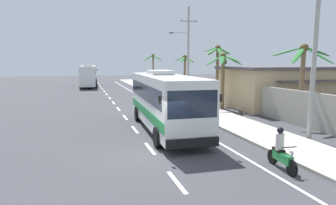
{
  "coord_description": "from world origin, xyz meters",
  "views": [
    {
      "loc": [
        -3.07,
        -12.54,
        4.19
      ],
      "look_at": [
        2.01,
        4.56,
        1.7
      ],
      "focal_mm": 31.16,
      "sensor_mm": 36.0,
      "label": 1
    }
  ],
  "objects_px": {
    "motorcycle_beside_bus": "(155,99)",
    "utility_pole_mid": "(188,51)",
    "palm_fourth": "(217,61)",
    "motorcycle_trailing": "(281,152)",
    "coach_bus_foreground": "(165,99)",
    "utility_pole_nearest": "(314,38)",
    "palm_nearest": "(185,66)",
    "palm_second": "(303,66)",
    "roadside_building": "(294,86)",
    "coach_bus_far_lane": "(88,75)",
    "palm_third": "(223,69)",
    "palm_farthest": "(153,62)"
  },
  "relations": [
    {
      "from": "motorcycle_beside_bus",
      "to": "palm_fourth",
      "type": "xyz_separation_m",
      "value": [
        6.41,
        -0.22,
        3.59
      ]
    },
    {
      "from": "palm_farthest",
      "to": "coach_bus_foreground",
      "type": "bearing_deg",
      "value": -102.31
    },
    {
      "from": "coach_bus_foreground",
      "to": "motorcycle_trailing",
      "type": "height_order",
      "value": "coach_bus_foreground"
    },
    {
      "from": "coach_bus_foreground",
      "to": "palm_farthest",
      "type": "height_order",
      "value": "palm_farthest"
    },
    {
      "from": "palm_second",
      "to": "palm_farthest",
      "type": "relative_size",
      "value": 0.98
    },
    {
      "from": "coach_bus_foreground",
      "to": "motorcycle_trailing",
      "type": "distance_m",
      "value": 8.31
    },
    {
      "from": "utility_pole_mid",
      "to": "palm_fourth",
      "type": "xyz_separation_m",
      "value": [
        1.38,
        -4.85,
        -1.21
      ]
    },
    {
      "from": "motorcycle_beside_bus",
      "to": "coach_bus_foreground",
      "type": "bearing_deg",
      "value": -100.62
    },
    {
      "from": "motorcycle_trailing",
      "to": "palm_third",
      "type": "distance_m",
      "value": 15.17
    },
    {
      "from": "motorcycle_beside_bus",
      "to": "utility_pole_nearest",
      "type": "distance_m",
      "value": 16.05
    },
    {
      "from": "motorcycle_trailing",
      "to": "utility_pole_mid",
      "type": "xyz_separation_m",
      "value": [
        4.37,
        22.4,
        4.77
      ]
    },
    {
      "from": "motorcycle_beside_bus",
      "to": "palm_second",
      "type": "bearing_deg",
      "value": -56.86
    },
    {
      "from": "motorcycle_beside_bus",
      "to": "motorcycle_trailing",
      "type": "bearing_deg",
      "value": -87.86
    },
    {
      "from": "palm_second",
      "to": "utility_pole_nearest",
      "type": "bearing_deg",
      "value": -125.13
    },
    {
      "from": "coach_bus_foreground",
      "to": "palm_fourth",
      "type": "xyz_separation_m",
      "value": [
        8.28,
        9.74,
        2.33
      ]
    },
    {
      "from": "utility_pole_nearest",
      "to": "palm_third",
      "type": "distance_m",
      "value": 11.04
    },
    {
      "from": "coach_bus_far_lane",
      "to": "motorcycle_beside_bus",
      "type": "height_order",
      "value": "coach_bus_far_lane"
    },
    {
      "from": "coach_bus_far_lane",
      "to": "utility_pole_mid",
      "type": "height_order",
      "value": "utility_pole_mid"
    },
    {
      "from": "coach_bus_far_lane",
      "to": "motorcycle_beside_bus",
      "type": "xyz_separation_m",
      "value": [
        5.58,
        -24.64,
        -1.33
      ]
    },
    {
      "from": "utility_pole_nearest",
      "to": "motorcycle_trailing",
      "type": "bearing_deg",
      "value": -142.34
    },
    {
      "from": "utility_pole_nearest",
      "to": "palm_nearest",
      "type": "bearing_deg",
      "value": 87.29
    },
    {
      "from": "coach_bus_foreground",
      "to": "palm_nearest",
      "type": "distance_m",
      "value": 19.8
    },
    {
      "from": "coach_bus_far_lane",
      "to": "palm_fourth",
      "type": "bearing_deg",
      "value": -64.26
    },
    {
      "from": "palm_second",
      "to": "palm_nearest",
      "type": "bearing_deg",
      "value": 93.86
    },
    {
      "from": "palm_nearest",
      "to": "palm_farthest",
      "type": "relative_size",
      "value": 0.93
    },
    {
      "from": "motorcycle_trailing",
      "to": "palm_nearest",
      "type": "bearing_deg",
      "value": 78.43
    },
    {
      "from": "coach_bus_foreground",
      "to": "palm_third",
      "type": "relative_size",
      "value": 2.13
    },
    {
      "from": "coach_bus_foreground",
      "to": "utility_pole_mid",
      "type": "distance_m",
      "value": 16.52
    },
    {
      "from": "utility_pole_mid",
      "to": "palm_nearest",
      "type": "height_order",
      "value": "utility_pole_mid"
    },
    {
      "from": "palm_second",
      "to": "coach_bus_foreground",
      "type": "bearing_deg",
      "value": 172.66
    },
    {
      "from": "palm_second",
      "to": "palm_third",
      "type": "relative_size",
      "value": 1.07
    },
    {
      "from": "motorcycle_beside_bus",
      "to": "roadside_building",
      "type": "xyz_separation_m",
      "value": [
        12.55,
        -4.1,
        1.26
      ]
    },
    {
      "from": "palm_fourth",
      "to": "palm_nearest",
      "type": "bearing_deg",
      "value": 93.01
    },
    {
      "from": "coach_bus_foreground",
      "to": "utility_pole_mid",
      "type": "xyz_separation_m",
      "value": [
        6.9,
        14.59,
        3.54
      ]
    },
    {
      "from": "palm_third",
      "to": "palm_farthest",
      "type": "distance_m",
      "value": 23.32
    },
    {
      "from": "palm_fourth",
      "to": "palm_farthest",
      "type": "relative_size",
      "value": 1.07
    },
    {
      "from": "palm_nearest",
      "to": "motorcycle_trailing",
      "type": "bearing_deg",
      "value": -101.57
    },
    {
      "from": "motorcycle_beside_bus",
      "to": "palm_farthest",
      "type": "xyz_separation_m",
      "value": [
        4.6,
        19.67,
        3.48
      ]
    },
    {
      "from": "coach_bus_far_lane",
      "to": "palm_fourth",
      "type": "height_order",
      "value": "palm_fourth"
    },
    {
      "from": "palm_nearest",
      "to": "roadside_building",
      "type": "distance_m",
      "value": 14.0
    },
    {
      "from": "roadside_building",
      "to": "motorcycle_trailing",
      "type": "bearing_deg",
      "value": -130.98
    },
    {
      "from": "coach_bus_far_lane",
      "to": "palm_second",
      "type": "distance_m",
      "value": 38.06
    },
    {
      "from": "palm_nearest",
      "to": "palm_second",
      "type": "bearing_deg",
      "value": -86.14
    },
    {
      "from": "motorcycle_trailing",
      "to": "palm_third",
      "type": "xyz_separation_m",
      "value": [
        4.65,
        14.14,
        2.9
      ]
    },
    {
      "from": "utility_pole_mid",
      "to": "palm_nearest",
      "type": "bearing_deg",
      "value": 74.99
    },
    {
      "from": "motorcycle_beside_bus",
      "to": "utility_pole_mid",
      "type": "relative_size",
      "value": 0.19
    },
    {
      "from": "palm_nearest",
      "to": "palm_second",
      "type": "height_order",
      "value": "palm_second"
    },
    {
      "from": "coach_bus_foreground",
      "to": "palm_nearest",
      "type": "height_order",
      "value": "palm_nearest"
    },
    {
      "from": "utility_pole_mid",
      "to": "palm_farthest",
      "type": "height_order",
      "value": "utility_pole_mid"
    },
    {
      "from": "coach_bus_foreground",
      "to": "palm_second",
      "type": "height_order",
      "value": "palm_second"
    }
  ]
}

